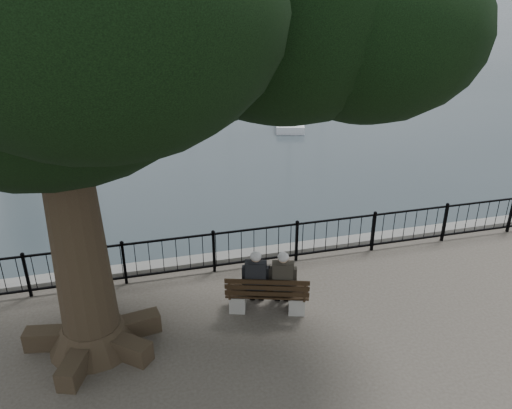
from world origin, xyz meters
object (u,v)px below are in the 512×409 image
object	(u,v)px
tree	(102,2)
lion_monument	(164,28)
bench	(267,298)
person_left	(256,281)
person_right	(283,282)

from	to	relation	value
tree	lion_monument	bearing A→B (deg)	84.47
bench	tree	bearing A→B (deg)	-178.27
tree	lion_monument	distance (m)	49.71
person_left	person_right	size ratio (longest dim) A/B	1.00
bench	lion_monument	world-z (taller)	lion_monument
person_left	person_right	bearing A→B (deg)	-17.54
person_right	tree	bearing A→B (deg)	-178.47
person_right	tree	world-z (taller)	tree
person_left	tree	distance (m)	5.79
tree	person_right	bearing A→B (deg)	1.53
bench	person_right	distance (m)	0.46
bench	tree	xyz separation A→B (m)	(-2.55, -0.08, 5.62)
person_right	person_left	bearing A→B (deg)	162.46
bench	person_right	xyz separation A→B (m)	(0.32, -0.00, 0.34)
tree	lion_monument	world-z (taller)	tree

